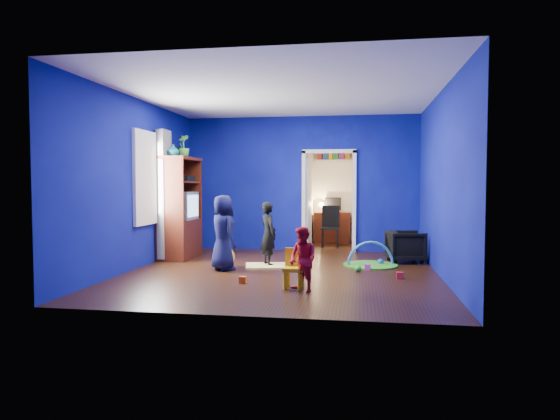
% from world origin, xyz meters
% --- Properties ---
extents(floor, '(5.00, 5.50, 0.01)m').
position_xyz_m(floor, '(0.00, 0.00, 0.00)').
color(floor, black).
rests_on(floor, ground).
extents(ceiling, '(5.00, 5.50, 0.01)m').
position_xyz_m(ceiling, '(0.00, 0.00, 2.90)').
color(ceiling, white).
rests_on(ceiling, wall_back).
extents(wall_back, '(5.00, 0.02, 2.90)m').
position_xyz_m(wall_back, '(0.00, 2.75, 1.45)').
color(wall_back, navy).
rests_on(wall_back, floor).
extents(wall_front, '(5.00, 0.02, 2.90)m').
position_xyz_m(wall_front, '(0.00, -2.75, 1.45)').
color(wall_front, navy).
rests_on(wall_front, floor).
extents(wall_left, '(0.02, 5.50, 2.90)m').
position_xyz_m(wall_left, '(-2.50, 0.00, 1.45)').
color(wall_left, navy).
rests_on(wall_left, floor).
extents(wall_right, '(0.02, 5.50, 2.90)m').
position_xyz_m(wall_right, '(2.50, 0.00, 1.45)').
color(wall_right, navy).
rests_on(wall_right, floor).
extents(alcove, '(1.00, 1.75, 2.50)m').
position_xyz_m(alcove, '(0.60, 3.62, 1.25)').
color(alcove, silver).
rests_on(alcove, floor).
extents(armchair, '(0.74, 0.73, 0.58)m').
position_xyz_m(armchair, '(2.10, 1.40, 0.29)').
color(armchair, black).
rests_on(armchair, floor).
extents(child_black, '(0.46, 0.49, 1.13)m').
position_xyz_m(child_black, '(-0.33, 0.60, 0.56)').
color(child_black, black).
rests_on(child_black, floor).
extents(child_navy, '(0.71, 0.73, 1.26)m').
position_xyz_m(child_navy, '(-1.00, 0.06, 0.63)').
color(child_navy, '#0F1539').
rests_on(child_navy, floor).
extents(toddler_red, '(0.54, 0.53, 0.87)m').
position_xyz_m(toddler_red, '(0.51, -1.42, 0.44)').
color(toddler_red, '#B11D12').
rests_on(toddler_red, floor).
extents(vase, '(0.27, 0.27, 0.23)m').
position_xyz_m(vase, '(-2.21, 0.96, 2.07)').
color(vase, '#0D5769').
rests_on(vase, tv_armoire).
extents(potted_plant, '(0.32, 0.32, 0.46)m').
position_xyz_m(potted_plant, '(-2.21, 1.48, 2.19)').
color(potted_plant, green).
rests_on(potted_plant, tv_armoire).
extents(tv_armoire, '(0.58, 1.14, 1.96)m').
position_xyz_m(tv_armoire, '(-2.21, 1.26, 0.98)').
color(tv_armoire, '#3E190A').
rests_on(tv_armoire, floor).
extents(crt_tv, '(0.46, 0.70, 0.54)m').
position_xyz_m(crt_tv, '(-2.17, 1.26, 1.02)').
color(crt_tv, silver).
rests_on(crt_tv, tv_armoire).
extents(yellow_blanket, '(0.86, 0.75, 0.03)m').
position_xyz_m(yellow_blanket, '(-0.33, 0.50, 0.01)').
color(yellow_blanket, '#F2E07A').
rests_on(yellow_blanket, floor).
extents(hopper_ball, '(0.36, 0.36, 0.36)m').
position_xyz_m(hopper_ball, '(-1.05, 0.31, 0.18)').
color(hopper_ball, yellow).
rests_on(hopper_ball, floor).
extents(kid_chair, '(0.29, 0.29, 0.50)m').
position_xyz_m(kid_chair, '(0.36, -1.22, 0.25)').
color(kid_chair, yellow).
rests_on(kid_chair, floor).
extents(play_mat, '(0.95, 0.95, 0.03)m').
position_xyz_m(play_mat, '(1.45, 0.88, 0.01)').
color(play_mat, green).
rests_on(play_mat, floor).
extents(toy_arch, '(0.83, 0.26, 0.85)m').
position_xyz_m(toy_arch, '(1.45, 0.88, 0.02)').
color(toy_arch, '#3F8CD8').
rests_on(toy_arch, floor).
extents(window_left, '(0.03, 0.95, 1.55)m').
position_xyz_m(window_left, '(-2.48, 0.35, 1.55)').
color(window_left, white).
rests_on(window_left, wall_left).
extents(curtain, '(0.14, 0.42, 2.40)m').
position_xyz_m(curtain, '(-2.37, 0.90, 1.25)').
color(curtain, slate).
rests_on(curtain, floor).
extents(doorway, '(1.16, 0.10, 2.10)m').
position_xyz_m(doorway, '(0.60, 2.75, 1.05)').
color(doorway, white).
rests_on(doorway, floor).
extents(study_desk, '(0.88, 0.44, 0.75)m').
position_xyz_m(study_desk, '(0.60, 4.26, 0.38)').
color(study_desk, '#3D140A').
rests_on(study_desk, floor).
extents(desk_monitor, '(0.40, 0.05, 0.32)m').
position_xyz_m(desk_monitor, '(0.60, 4.38, 0.95)').
color(desk_monitor, black).
rests_on(desk_monitor, study_desk).
extents(desk_lamp, '(0.14, 0.14, 0.14)m').
position_xyz_m(desk_lamp, '(0.32, 4.32, 0.93)').
color(desk_lamp, '#FFD88C').
rests_on(desk_lamp, study_desk).
extents(folding_chair, '(0.40, 0.40, 0.92)m').
position_xyz_m(folding_chair, '(0.60, 3.30, 0.46)').
color(folding_chair, black).
rests_on(folding_chair, floor).
extents(book_shelf, '(0.88, 0.24, 0.04)m').
position_xyz_m(book_shelf, '(0.60, 4.37, 2.02)').
color(book_shelf, white).
rests_on(book_shelf, study_desk).
extents(toy_0, '(0.10, 0.08, 0.10)m').
position_xyz_m(toy_0, '(1.87, -0.26, 0.05)').
color(toy_0, red).
rests_on(toy_0, floor).
extents(toy_1, '(0.11, 0.11, 0.11)m').
position_xyz_m(toy_1, '(1.63, 1.04, 0.06)').
color(toy_1, blue).
rests_on(toy_1, floor).
extents(toy_2, '(0.10, 0.08, 0.10)m').
position_xyz_m(toy_2, '(-0.42, -0.99, 0.05)').
color(toy_2, '#F45D0C').
rests_on(toy_2, floor).
extents(toy_3, '(0.11, 0.11, 0.11)m').
position_xyz_m(toy_3, '(1.24, 0.23, 0.06)').
color(toy_3, green).
rests_on(toy_3, floor).
extents(toy_4, '(0.10, 0.08, 0.10)m').
position_xyz_m(toy_4, '(1.39, 0.44, 0.05)').
color(toy_4, '#DE53CE').
rests_on(toy_4, floor).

